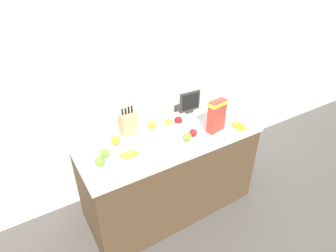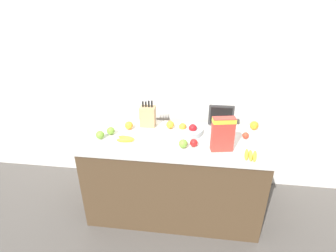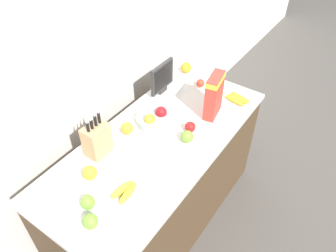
{
  "view_description": "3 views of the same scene",
  "coord_description": "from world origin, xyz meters",
  "px_view_note": "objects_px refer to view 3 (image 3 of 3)",
  "views": [
    {
      "loc": [
        -1.12,
        -1.79,
        2.2
      ],
      "look_at": [
        -0.03,
        -0.03,
        1.02
      ],
      "focal_mm": 28.0,
      "sensor_mm": 36.0,
      "label": 1
    },
    {
      "loc": [
        0.21,
        -2.19,
        2.13
      ],
      "look_at": [
        -0.06,
        -0.01,
        1.02
      ],
      "focal_mm": 28.0,
      "sensor_mm": 36.0,
      "label": 2
    },
    {
      "loc": [
        -1.23,
        -0.94,
        2.39
      ],
      "look_at": [
        0.05,
        -0.04,
        0.99
      ],
      "focal_mm": 35.0,
      "sensor_mm": 36.0,
      "label": 3
    }
  ],
  "objects_px": {
    "banana_bunch_right": "(125,191)",
    "orange_back_center": "(127,128)",
    "apple_leftmost": "(187,136)",
    "orange_front_left": "(186,68)",
    "apple_rightmost": "(90,221)",
    "orange_front_right": "(90,173)",
    "fruit_bowl": "(156,118)",
    "banana_bunch_left": "(237,99)",
    "apple_by_knife_block": "(88,202)",
    "small_monitor": "(162,78)",
    "apple_near_bananas": "(200,83)",
    "cereal_box": "(214,94)",
    "apple_front": "(190,127)",
    "knife_block": "(97,140)"
  },
  "relations": [
    {
      "from": "apple_front",
      "to": "apple_rightmost",
      "type": "height_order",
      "value": "apple_rightmost"
    },
    {
      "from": "banana_bunch_left",
      "to": "banana_bunch_right",
      "type": "relative_size",
      "value": 1.16
    },
    {
      "from": "apple_near_bananas",
      "to": "banana_bunch_right",
      "type": "bearing_deg",
      "value": -170.46
    },
    {
      "from": "banana_bunch_left",
      "to": "fruit_bowl",
      "type": "bearing_deg",
      "value": 147.19
    },
    {
      "from": "apple_leftmost",
      "to": "knife_block",
      "type": "bearing_deg",
      "value": 135.22
    },
    {
      "from": "orange_front_right",
      "to": "cereal_box",
      "type": "bearing_deg",
      "value": -17.51
    },
    {
      "from": "fruit_bowl",
      "to": "apple_leftmost",
      "type": "bearing_deg",
      "value": -97.48
    },
    {
      "from": "apple_front",
      "to": "orange_back_center",
      "type": "distance_m",
      "value": 0.42
    },
    {
      "from": "banana_bunch_left",
      "to": "orange_front_left",
      "type": "distance_m",
      "value": 0.54
    },
    {
      "from": "knife_block",
      "to": "small_monitor",
      "type": "height_order",
      "value": "knife_block"
    },
    {
      "from": "fruit_bowl",
      "to": "apple_front",
      "type": "distance_m",
      "value": 0.25
    },
    {
      "from": "banana_bunch_right",
      "to": "orange_back_center",
      "type": "distance_m",
      "value": 0.5
    },
    {
      "from": "apple_rightmost",
      "to": "apple_front",
      "type": "bearing_deg",
      "value": -2.03
    },
    {
      "from": "orange_front_left",
      "to": "orange_back_center",
      "type": "relative_size",
      "value": 1.07
    },
    {
      "from": "apple_rightmost",
      "to": "apple_near_bananas",
      "type": "relative_size",
      "value": 1.26
    },
    {
      "from": "banana_bunch_left",
      "to": "orange_front_left",
      "type": "xyz_separation_m",
      "value": [
        0.11,
        0.53,
        0.03
      ]
    },
    {
      "from": "small_monitor",
      "to": "banana_bunch_left",
      "type": "height_order",
      "value": "small_monitor"
    },
    {
      "from": "knife_block",
      "to": "apple_leftmost",
      "type": "height_order",
      "value": "knife_block"
    },
    {
      "from": "apple_by_knife_block",
      "to": "orange_back_center",
      "type": "xyz_separation_m",
      "value": [
        0.57,
        0.21,
        0.0
      ]
    },
    {
      "from": "knife_block",
      "to": "apple_front",
      "type": "distance_m",
      "value": 0.62
    },
    {
      "from": "orange_front_right",
      "to": "small_monitor",
      "type": "bearing_deg",
      "value": 9.46
    },
    {
      "from": "apple_rightmost",
      "to": "small_monitor",
      "type": "bearing_deg",
      "value": 18.34
    },
    {
      "from": "apple_front",
      "to": "apple_near_bananas",
      "type": "xyz_separation_m",
      "value": [
        0.49,
        0.21,
        -0.0
      ]
    },
    {
      "from": "apple_front",
      "to": "orange_front_right",
      "type": "height_order",
      "value": "orange_front_right"
    },
    {
      "from": "orange_front_right",
      "to": "orange_front_left",
      "type": "height_order",
      "value": "orange_front_left"
    },
    {
      "from": "apple_near_bananas",
      "to": "orange_back_center",
      "type": "distance_m",
      "value": 0.76
    },
    {
      "from": "banana_bunch_left",
      "to": "apple_near_bananas",
      "type": "relative_size",
      "value": 3.07
    },
    {
      "from": "small_monitor",
      "to": "apple_front",
      "type": "xyz_separation_m",
      "value": [
        -0.26,
        -0.41,
        -0.1
      ]
    },
    {
      "from": "fruit_bowl",
      "to": "apple_by_knife_block",
      "type": "xyz_separation_m",
      "value": [
        -0.76,
        -0.12,
        0.0
      ]
    },
    {
      "from": "cereal_box",
      "to": "fruit_bowl",
      "type": "relative_size",
      "value": 1.16
    },
    {
      "from": "small_monitor",
      "to": "apple_by_knife_block",
      "type": "height_order",
      "value": "small_monitor"
    },
    {
      "from": "small_monitor",
      "to": "orange_front_left",
      "type": "height_order",
      "value": "small_monitor"
    },
    {
      "from": "cereal_box",
      "to": "apple_leftmost",
      "type": "distance_m",
      "value": 0.36
    },
    {
      "from": "banana_bunch_left",
      "to": "apple_by_knife_block",
      "type": "relative_size",
      "value": 2.49
    },
    {
      "from": "banana_bunch_left",
      "to": "apple_rightmost",
      "type": "height_order",
      "value": "apple_rightmost"
    },
    {
      "from": "apple_rightmost",
      "to": "orange_front_right",
      "type": "xyz_separation_m",
      "value": [
        0.22,
        0.23,
        0.0
      ]
    },
    {
      "from": "cereal_box",
      "to": "orange_back_center",
      "type": "bearing_deg",
      "value": 133.53
    },
    {
      "from": "orange_front_left",
      "to": "apple_by_knife_block",
      "type": "bearing_deg",
      "value": -168.35
    },
    {
      "from": "banana_bunch_right",
      "to": "small_monitor",
      "type": "bearing_deg",
      "value": 23.62
    },
    {
      "from": "apple_leftmost",
      "to": "orange_front_right",
      "type": "relative_size",
      "value": 0.96
    },
    {
      "from": "apple_front",
      "to": "orange_front_right",
      "type": "xyz_separation_m",
      "value": [
        -0.67,
        0.26,
        0.01
      ]
    },
    {
      "from": "apple_leftmost",
      "to": "apple_by_knife_block",
      "type": "bearing_deg",
      "value": 167.75
    },
    {
      "from": "cereal_box",
      "to": "apple_by_knife_block",
      "type": "distance_m",
      "value": 1.09
    },
    {
      "from": "knife_block",
      "to": "apple_by_knife_block",
      "type": "height_order",
      "value": "knife_block"
    },
    {
      "from": "knife_block",
      "to": "banana_bunch_left",
      "type": "distance_m",
      "value": 1.1
    },
    {
      "from": "apple_by_knife_block",
      "to": "orange_front_left",
      "type": "height_order",
      "value": "orange_front_left"
    },
    {
      "from": "knife_block",
      "to": "banana_bunch_left",
      "type": "height_order",
      "value": "knife_block"
    },
    {
      "from": "apple_leftmost",
      "to": "orange_back_center",
      "type": "height_order",
      "value": "same"
    },
    {
      "from": "small_monitor",
      "to": "apple_front",
      "type": "height_order",
      "value": "small_monitor"
    },
    {
      "from": "apple_leftmost",
      "to": "orange_front_left",
      "type": "height_order",
      "value": "orange_front_left"
    }
  ]
}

